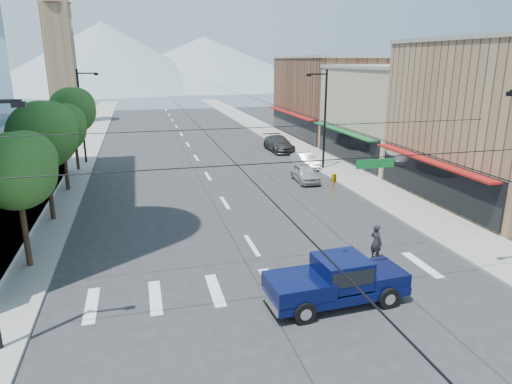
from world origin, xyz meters
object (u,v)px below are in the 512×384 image
parked_car_near (305,173)px  pedestrian (376,242)px  pickup_truck (336,280)px  parked_car_mid (305,161)px  parked_car_far (279,144)px

parked_car_near → pedestrian: bearing=-94.5°
pickup_truck → pedestrian: pickup_truck is taller
parked_car_mid → parked_car_near: bearing=-113.9°
parked_car_near → pickup_truck: bearing=-104.1°
pickup_truck → parked_car_near: (5.72, 19.06, -0.33)m
parked_car_mid → parked_car_far: size_ratio=0.73×
pickup_truck → parked_car_mid: size_ratio=1.47×
pickup_truck → parked_car_mid: 24.98m
pedestrian → parked_car_mid: pedestrian is taller
parked_car_near → parked_car_mid: parked_car_near is taller
pickup_truck → parked_car_near: pickup_truck is taller
pedestrian → parked_car_mid: 20.65m
parked_car_near → parked_car_mid: (1.80, 4.76, -0.03)m
pickup_truck → parked_car_far: size_ratio=1.07×
pedestrian → parked_car_near: 15.67m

